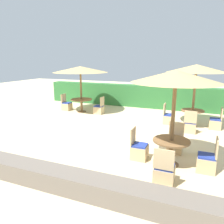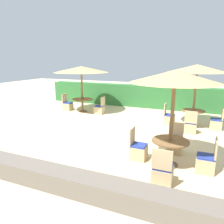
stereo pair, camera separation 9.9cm
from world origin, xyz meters
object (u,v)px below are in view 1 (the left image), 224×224
patio_chair_front_right_north (175,144)px  parasol_front_right (176,77)px  round_table_back_left (81,101)px  patio_chair_back_left_west (67,106)px  patio_chair_back_right_west (168,118)px  round_table_back_right (192,114)px  patio_chair_back_right_east (215,123)px  patio_chair_back_left_east (99,109)px  patio_chair_front_right_south (164,173)px  parasol_back_left (80,69)px  parasol_back_right (196,69)px  patio_chair_front_right_west (139,150)px  round_table_front_right (171,146)px  patio_chair_front_right_east (207,162)px  patio_chair_back_right_south (190,126)px

patio_chair_front_right_north → parasol_front_right: bearing=89.1°
round_table_back_left → patio_chair_back_left_west: 1.07m
patio_chair_back_right_west → round_table_back_left: patio_chair_back_right_west is taller
patio_chair_back_right_west → patio_chair_back_left_west: bearing=-95.9°
round_table_back_right → round_table_back_left: bearing=174.6°
patio_chair_back_right_east → round_table_back_right: bearing=88.5°
patio_chair_back_right_west → patio_chair_back_left_east: bearing=-97.9°
round_table_back_right → patio_chair_front_right_north: size_ratio=1.04×
patio_chair_front_right_north → round_table_back_left: size_ratio=0.79×
patio_chair_front_right_south → patio_chair_front_right_north: bearing=89.3°
parasol_back_left → patio_chair_back_left_west: parasol_back_left is taller
parasol_back_right → patio_chair_back_right_east: bearing=-1.5°
parasol_front_right → patio_chair_front_right_south: 2.38m
patio_chair_front_right_south → round_table_back_left: bearing=134.2°
patio_chair_front_right_west → patio_chair_back_left_east: size_ratio=1.00×
patio_chair_back_left_west → patio_chair_back_left_east: 2.11m
parasol_front_right → round_table_front_right: bearing=153.4°
round_table_back_right → patio_chair_front_right_north: patio_chair_front_right_north is taller
patio_chair_front_right_east → patio_chair_back_right_west: bearing=21.1°
round_table_back_right → patio_chair_back_right_east: size_ratio=1.04×
patio_chair_front_right_east → parasol_front_right: bearing=89.8°
patio_chair_back_right_south → parasol_back_left: parasol_back_left is taller
patio_chair_back_right_east → patio_chair_front_right_west: 4.53m
round_table_front_right → patio_chair_back_left_west: (-6.45, 4.63, -0.30)m
parasol_back_right → patio_chair_back_left_east: parasol_back_right is taller
parasol_back_right → patio_chair_back_right_east: 2.41m
parasol_back_right → patio_chair_front_right_east: size_ratio=2.86×
patio_chair_back_right_south → round_table_front_right: 3.16m
patio_chair_front_right_south → patio_chair_back_left_west: (-6.44, 5.63, 0.00)m
round_table_front_right → patio_chair_back_left_west: patio_chair_back_left_west is taller
patio_chair_front_right_west → patio_chair_front_right_east: size_ratio=1.00×
round_table_back_right → patio_chair_back_right_east: patio_chair_back_right_east is taller
parasol_back_right → round_table_back_right: size_ratio=2.74×
patio_chair_back_right_east → parasol_front_right: parasol_front_right is taller
round_table_front_right → parasol_front_right: bearing=-26.6°
parasol_back_left → patio_chair_front_right_north: bearing=-33.7°
patio_chair_back_right_west → patio_chair_back_left_west: size_ratio=1.00×
patio_chair_front_right_south → parasol_back_left: 8.05m
patio_chair_front_right_south → round_table_back_left: size_ratio=0.79×
parasol_back_left → patio_chair_back_right_east: bearing=-4.9°
patio_chair_front_right_south → patio_chair_back_left_west: same height
parasol_back_right → round_table_back_right: bearing=-135.0°
round_table_back_right → patio_chair_back_right_west: 1.04m
round_table_front_right → round_table_back_left: (-5.44, 4.57, 0.03)m
patio_chair_back_right_south → patio_chair_back_left_east: size_ratio=1.00×
patio_chair_back_left_east → parasol_back_left: bearing=88.0°
round_table_back_right → patio_chair_back_left_west: patio_chair_back_left_west is taller
parasol_back_left → round_table_back_left: 1.74m
round_table_back_left → parasol_front_right: bearing=-40.1°
round_table_front_right → patio_chair_front_right_south: bearing=-90.6°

